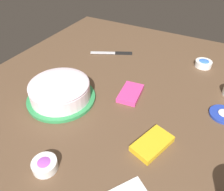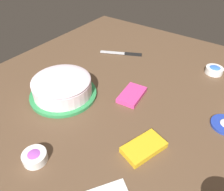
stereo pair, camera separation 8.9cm
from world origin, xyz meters
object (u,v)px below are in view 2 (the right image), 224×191
candy_box_lower (132,95)px  candy_box_upper (144,147)px  sprinkle_bowl_blue (214,70)px  spreading_knife (125,54)px  frosted_cake (62,87)px  sprinkle_bowl_rainbow (35,157)px

candy_box_lower → candy_box_upper: candy_box_upper is taller
sprinkle_bowl_blue → candy_box_upper: 0.61m
spreading_knife → candy_box_lower: (-0.30, -0.23, 0.00)m
frosted_cake → sprinkle_bowl_rainbow: size_ratio=3.69×
spreading_knife → candy_box_lower: candy_box_lower is taller
sprinkle_bowl_rainbow → candy_box_upper: size_ratio=0.54×
sprinkle_bowl_rainbow → sprinkle_bowl_blue: 0.90m
frosted_cake → sprinkle_bowl_rainbow: bearing=-150.0°
sprinkle_bowl_blue → candy_box_lower: bearing=149.7°
frosted_cake → spreading_knife: frosted_cake is taller
candy_box_upper → candy_box_lower: bearing=58.5°
sprinkle_bowl_rainbow → candy_box_lower: 0.46m
spreading_knife → candy_box_lower: size_ratio=1.59×
spreading_knife → frosted_cake: bearing=178.3°
sprinkle_bowl_blue → spreading_knife: bearing=102.1°
sprinkle_bowl_rainbow → candy_box_upper: (0.24, -0.26, -0.01)m
sprinkle_bowl_blue → candy_box_upper: sprinkle_bowl_blue is taller
frosted_cake → sprinkle_bowl_rainbow: (-0.28, -0.16, -0.03)m
frosted_cake → spreading_knife: 0.46m
sprinkle_bowl_rainbow → candy_box_lower: size_ratio=0.56×
spreading_knife → sprinkle_bowl_blue: sprinkle_bowl_blue is taller
frosted_cake → spreading_knife: (0.46, -0.01, -0.04)m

